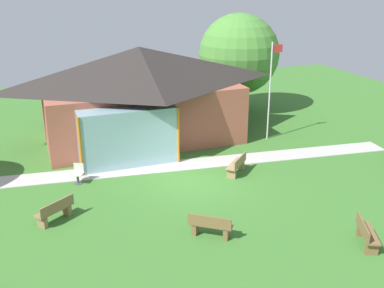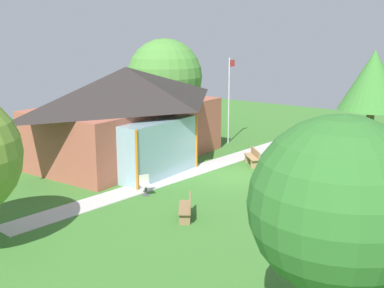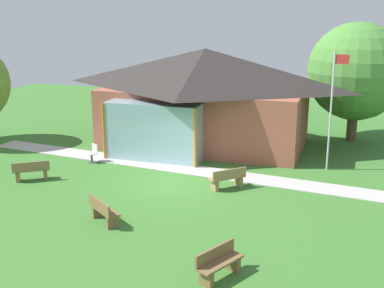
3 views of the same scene
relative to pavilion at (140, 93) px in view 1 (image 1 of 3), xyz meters
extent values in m
plane|color=#3D752D|center=(0.67, -6.10, -2.59)|extent=(44.00, 44.00, 0.00)
cube|color=#A35642|center=(0.07, 0.15, -1.08)|extent=(10.01, 5.64, 3.02)
pyramid|color=#2D2826|center=(0.07, 0.15, 1.41)|extent=(11.01, 6.64, 1.96)
cube|color=#8CB2BF|center=(-1.43, -3.26, -1.23)|extent=(4.50, 1.20, 2.72)
cylinder|color=orange|center=(-3.68, -3.86, -1.23)|extent=(0.12, 0.12, 2.72)
cylinder|color=orange|center=(0.82, -3.86, -1.23)|extent=(0.12, 0.12, 2.72)
cube|color=#BCB7B2|center=(0.67, -4.23, -2.57)|extent=(21.46, 3.62, 0.03)
cylinder|color=silver|center=(6.46, -2.31, 0.03)|extent=(0.08, 0.08, 5.23)
cube|color=red|center=(6.76, -2.31, 2.29)|extent=(0.60, 0.02, 0.40)
cube|color=brown|center=(4.37, -12.79, -2.14)|extent=(1.05, 1.54, 0.06)
cube|color=brown|center=(4.61, -12.29, -2.39)|extent=(0.43, 0.32, 0.39)
cube|color=brown|center=(4.13, -13.28, -2.39)|extent=(0.43, 0.32, 0.39)
cube|color=brown|center=(4.20, -12.70, -1.93)|extent=(0.71, 1.38, 0.36)
cube|color=olive|center=(-5.18, -7.56, -2.14)|extent=(1.48, 1.23, 0.06)
cube|color=olive|center=(-5.62, -7.88, -2.39)|extent=(0.36, 0.42, 0.39)
cube|color=olive|center=(-4.73, -7.24, -2.39)|extent=(0.36, 0.42, 0.39)
cube|color=olive|center=(-5.07, -7.71, -1.93)|extent=(1.26, 0.92, 0.36)
cube|color=#9E7A51|center=(2.82, -5.98, -2.14)|extent=(1.38, 1.37, 0.06)
cube|color=#9E7A51|center=(2.43, -6.36, -2.39)|extent=(0.40, 0.40, 0.39)
cube|color=#9E7A51|center=(3.21, -5.59, -2.39)|extent=(0.40, 0.40, 0.39)
cube|color=#9E7A51|center=(2.96, -6.11, -1.93)|extent=(1.11, 1.10, 0.36)
cube|color=brown|center=(-0.26, -10.47, -2.14)|extent=(1.47, 1.25, 0.06)
cube|color=brown|center=(-0.70, -10.15, -2.39)|extent=(0.37, 0.42, 0.39)
cube|color=brown|center=(0.18, -10.80, -2.39)|extent=(0.37, 0.42, 0.39)
cube|color=brown|center=(-0.37, -10.63, -1.93)|extent=(1.24, 0.94, 0.36)
cube|color=beige|center=(-3.99, -4.61, -2.15)|extent=(0.60, 0.60, 0.04)
cube|color=beige|center=(-3.89, -4.43, -1.93)|extent=(0.40, 0.25, 0.40)
cylinder|color=#4C4C51|center=(-3.99, -4.61, -2.38)|extent=(0.10, 0.10, 0.42)
cylinder|color=#4C4C51|center=(-3.99, -4.61, -2.58)|extent=(0.36, 0.36, 0.02)
cylinder|color=brown|center=(7.36, 3.37, -1.69)|extent=(0.54, 0.54, 1.80)
sphere|color=#4C8C38|center=(7.36, 3.37, 1.13)|extent=(5.11, 5.11, 5.11)
camera|label=1|loc=(-5.58, -23.04, 5.77)|focal=42.77mm
camera|label=2|loc=(-19.30, -18.00, 4.45)|focal=46.62mm
camera|label=3|loc=(7.44, -24.64, 4.47)|focal=47.65mm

